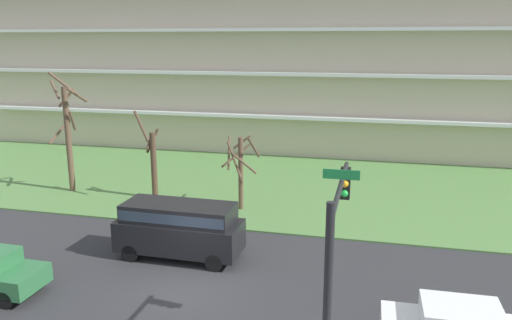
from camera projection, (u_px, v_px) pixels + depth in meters
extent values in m
plane|color=#2D2D30|center=(186.00, 288.00, 18.60)|extent=(160.00, 160.00, 0.00)
cube|color=#547F42|center=(267.00, 184.00, 31.82)|extent=(80.00, 16.00, 0.08)
cube|color=beige|center=(303.00, 31.00, 42.87)|extent=(54.14, 12.07, 19.36)
cube|color=silver|center=(289.00, 117.00, 38.23)|extent=(51.98, 0.90, 0.24)
cube|color=silver|center=(290.00, 74.00, 37.48)|extent=(51.98, 0.90, 0.24)
cube|color=silver|center=(290.00, 29.00, 36.73)|extent=(51.98, 0.90, 0.24)
cylinder|color=brown|center=(69.00, 140.00, 29.71)|extent=(0.34, 0.34, 6.31)
cylinder|color=brown|center=(55.00, 90.00, 28.68)|extent=(1.01, 0.79, 1.02)
cylinder|color=brown|center=(77.00, 95.00, 28.84)|extent=(0.26, 1.74, 1.02)
cylinder|color=brown|center=(63.00, 84.00, 28.26)|extent=(1.38, 1.00, 1.44)
cylinder|color=brown|center=(72.00, 121.00, 29.42)|extent=(0.31, 0.81, 1.27)
cylinder|color=brown|center=(67.00, 98.00, 29.56)|extent=(0.98, 0.51, 1.09)
cylinder|color=brown|center=(59.00, 133.00, 29.92)|extent=(0.46, 1.58, 1.19)
cylinder|color=#4C3828|center=(154.00, 166.00, 28.58)|extent=(0.33, 0.33, 3.89)
cylinder|color=#4C3828|center=(152.00, 141.00, 28.56)|extent=(0.78, 0.50, 1.40)
cylinder|color=#4C3828|center=(141.00, 126.00, 27.60)|extent=(1.26, 0.95, 1.59)
cylinder|color=#4C3828|center=(150.00, 142.00, 28.34)|extent=(0.26, 0.58, 0.81)
cylinder|color=brown|center=(241.00, 174.00, 26.68)|extent=(0.26, 0.26, 3.98)
cylinder|color=brown|center=(254.00, 147.00, 26.06)|extent=(0.36, 1.54, 1.39)
cylinder|color=brown|center=(242.00, 142.00, 26.72)|extent=(0.96, 0.21, 0.79)
cylinder|color=brown|center=(244.00, 163.00, 25.92)|extent=(1.22, 0.81, 1.23)
cylinder|color=brown|center=(236.00, 155.00, 27.24)|extent=(1.50, 1.03, 1.27)
cylinder|color=brown|center=(229.00, 152.00, 26.41)|extent=(0.41, 1.31, 1.61)
cylinder|color=brown|center=(234.00, 160.00, 26.15)|extent=(0.97, 0.64, 1.79)
cube|color=white|center=(462.00, 315.00, 14.31)|extent=(2.22, 1.69, 0.55)
cube|color=#2D3847|center=(462.00, 315.00, 14.31)|extent=(2.18, 1.72, 0.30)
cylinder|color=black|center=(36.00, 279.00, 18.61)|extent=(0.64, 0.23, 0.64)
cylinder|color=black|center=(6.00, 300.00, 17.12)|extent=(0.64, 0.23, 0.64)
cube|color=black|center=(180.00, 235.00, 21.02)|extent=(5.23, 2.08, 1.25)
cube|color=black|center=(179.00, 212.00, 20.79)|extent=(4.63, 1.91, 0.75)
cube|color=#2D3847|center=(179.00, 212.00, 20.79)|extent=(4.54, 1.95, 0.41)
cylinder|color=black|center=(131.00, 253.00, 20.77)|extent=(0.72, 0.23, 0.72)
cylinder|color=black|center=(150.00, 237.00, 22.44)|extent=(0.72, 0.23, 0.72)
cylinder|color=black|center=(214.00, 263.00, 19.88)|extent=(0.72, 0.23, 0.72)
cylinder|color=black|center=(228.00, 245.00, 21.56)|extent=(0.72, 0.23, 0.72)
cylinder|color=black|center=(340.00, 187.00, 12.09)|extent=(0.12, 4.89, 0.12)
cube|color=black|center=(345.00, 183.00, 14.23)|extent=(0.28, 0.28, 0.90)
sphere|color=red|center=(345.00, 174.00, 14.02)|extent=(0.20, 0.20, 0.20)
sphere|color=#F2A519|center=(345.00, 184.00, 14.08)|extent=(0.20, 0.20, 0.20)
sphere|color=green|center=(345.00, 194.00, 14.15)|extent=(0.20, 0.20, 0.20)
cube|color=#197238|center=(341.00, 174.00, 12.26)|extent=(0.90, 0.04, 0.24)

